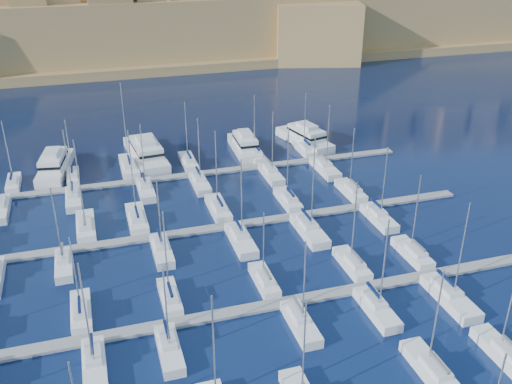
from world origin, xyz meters
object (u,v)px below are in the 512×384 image
object	(u,v)px
motor_yacht_c	(245,145)
sailboat_4	(431,369)
motor_yacht_a	(54,165)
motor_yacht_d	(305,137)
motor_yacht_b	(146,152)

from	to	relation	value
motor_yacht_c	sailboat_4	bearing A→B (deg)	-88.81
motor_yacht_a	motor_yacht_d	xyz separation A→B (m)	(52.93, 0.15, 0.00)
motor_yacht_d	motor_yacht_c	bearing A→B (deg)	-176.53
motor_yacht_c	motor_yacht_d	bearing A→B (deg)	3.47
motor_yacht_a	motor_yacht_b	distance (m)	18.14
motor_yacht_d	motor_yacht_a	bearing A→B (deg)	-179.84
sailboat_4	motor_yacht_d	bearing A→B (deg)	79.70
motor_yacht_a	motor_yacht_d	world-z (taller)	same
motor_yacht_a	motor_yacht_c	xyz separation A→B (m)	(38.76, -0.71, -0.00)
sailboat_4	motor_yacht_c	distance (m)	69.24
motor_yacht_b	motor_yacht_d	distance (m)	34.88
motor_yacht_a	motor_yacht_b	bearing A→B (deg)	4.99
sailboat_4	motor_yacht_a	world-z (taller)	sailboat_4
motor_yacht_a	motor_yacht_c	distance (m)	38.77
sailboat_4	motor_yacht_c	size ratio (longest dim) A/B	0.92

